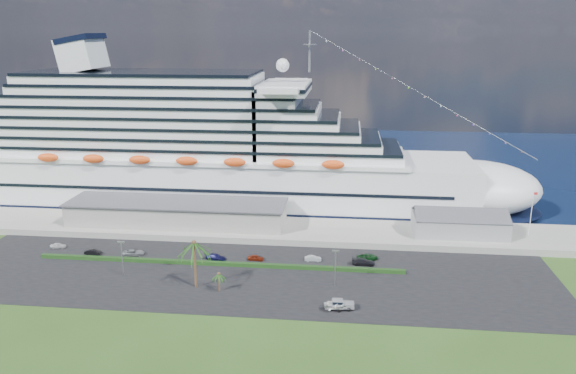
# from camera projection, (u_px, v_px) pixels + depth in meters

# --- Properties ---
(ground) EXTENTS (420.00, 420.00, 0.00)m
(ground) POSITION_uv_depth(u_px,v_px,m) (238.00, 298.00, 117.14)
(ground) COLOR #2B4717
(ground) RESTS_ON ground
(asphalt_lot) EXTENTS (140.00, 38.00, 0.12)m
(asphalt_lot) POSITION_uv_depth(u_px,v_px,m) (247.00, 276.00, 127.66)
(asphalt_lot) COLOR black
(asphalt_lot) RESTS_ON ground
(wharf) EXTENTS (240.00, 20.00, 1.80)m
(wharf) POSITION_uv_depth(u_px,v_px,m) (266.00, 229.00, 155.20)
(wharf) COLOR gray
(wharf) RESTS_ON ground
(water) EXTENTS (420.00, 160.00, 0.02)m
(water) POSITION_uv_depth(u_px,v_px,m) (296.00, 160.00, 241.62)
(water) COLOR black
(water) RESTS_ON ground
(cruise_ship) EXTENTS (191.00, 38.00, 54.00)m
(cruise_ship) POSITION_uv_depth(u_px,v_px,m) (209.00, 153.00, 176.18)
(cruise_ship) COLOR silver
(cruise_ship) RESTS_ON ground
(terminal_building) EXTENTS (61.00, 15.00, 6.30)m
(terminal_building) POSITION_uv_depth(u_px,v_px,m) (177.00, 212.00, 156.70)
(terminal_building) COLOR gray
(terminal_building) RESTS_ON wharf
(port_shed) EXTENTS (24.00, 12.31, 7.37)m
(port_shed) POSITION_uv_depth(u_px,v_px,m) (459.00, 224.00, 148.85)
(port_shed) COLOR gray
(port_shed) RESTS_ON wharf
(flagpole) EXTENTS (1.08, 0.16, 12.00)m
(flagpole) POSITION_uv_depth(u_px,v_px,m) (531.00, 212.00, 145.93)
(flagpole) COLOR silver
(flagpole) RESTS_ON wharf
(hedge) EXTENTS (88.00, 1.10, 0.90)m
(hedge) POSITION_uv_depth(u_px,v_px,m) (218.00, 263.00, 133.14)
(hedge) COLOR black
(hedge) RESTS_ON asphalt_lot
(lamp_post_left) EXTENTS (1.60, 0.35, 8.27)m
(lamp_post_left) POSITION_uv_depth(u_px,v_px,m) (122.00, 254.00, 126.28)
(lamp_post_left) COLOR gray
(lamp_post_left) RESTS_ON asphalt_lot
(lamp_post_right) EXTENTS (1.60, 0.35, 8.27)m
(lamp_post_right) POSITION_uv_depth(u_px,v_px,m) (335.00, 263.00, 121.29)
(lamp_post_right) COLOR gray
(lamp_post_right) RESTS_ON asphalt_lot
(palm_tall) EXTENTS (8.82, 8.82, 11.13)m
(palm_tall) POSITION_uv_depth(u_px,v_px,m) (194.00, 248.00, 119.54)
(palm_tall) COLOR #47301E
(palm_tall) RESTS_ON ground
(palm_short) EXTENTS (3.53, 3.53, 4.56)m
(palm_short) POSITION_uv_depth(u_px,v_px,m) (219.00, 276.00, 119.02)
(palm_short) COLOR #47301E
(palm_short) RESTS_ON ground
(parked_car_0) EXTENTS (4.04, 2.05, 1.32)m
(parked_car_0) POSITION_uv_depth(u_px,v_px,m) (58.00, 246.00, 143.61)
(parked_car_0) COLOR silver
(parked_car_0) RESTS_ON asphalt_lot
(parked_car_1) EXTENTS (4.14, 1.45, 1.36)m
(parked_car_1) POSITION_uv_depth(u_px,v_px,m) (93.00, 252.00, 139.45)
(parked_car_1) COLOR black
(parked_car_1) RESTS_ON asphalt_lot
(parked_car_2) EXTENTS (5.58, 3.67, 1.43)m
(parked_car_2) POSITION_uv_depth(u_px,v_px,m) (134.00, 253.00, 138.98)
(parked_car_2) COLOR gray
(parked_car_2) RESTS_ON asphalt_lot
(parked_car_3) EXTENTS (5.32, 3.02, 1.45)m
(parked_car_3) POSITION_uv_depth(u_px,v_px,m) (216.00, 257.00, 136.20)
(parked_car_3) COLOR #12123F
(parked_car_3) RESTS_ON asphalt_lot
(parked_car_4) EXTENTS (4.01, 1.74, 1.35)m
(parked_car_4) POSITION_uv_depth(u_px,v_px,m) (256.00, 258.00, 135.98)
(parked_car_4) COLOR maroon
(parked_car_4) RESTS_ON asphalt_lot
(parked_car_5) EXTENTS (4.10, 1.66, 1.32)m
(parked_car_5) POSITION_uv_depth(u_px,v_px,m) (313.00, 258.00, 135.52)
(parked_car_5) COLOR silver
(parked_car_5) RESTS_ON asphalt_lot
(parked_car_6) EXTENTS (5.66, 3.94, 1.43)m
(parked_car_6) POSITION_uv_depth(u_px,v_px,m) (368.00, 257.00, 136.25)
(parked_car_6) COLOR #0E3814
(parked_car_6) RESTS_ON asphalt_lot
(parked_car_7) EXTENTS (5.47, 2.35, 1.57)m
(parked_car_7) POSITION_uv_depth(u_px,v_px,m) (363.00, 262.00, 133.26)
(parked_car_7) COLOR black
(parked_car_7) RESTS_ON asphalt_lot
(pickup_truck) EXTENTS (5.43, 2.19, 1.89)m
(pickup_truck) POSITION_uv_depth(u_px,v_px,m) (340.00, 304.00, 112.16)
(pickup_truck) COLOR black
(pickup_truck) RESTS_ON asphalt_lot
(boat_trailer) EXTENTS (6.27, 4.51, 1.75)m
(boat_trailer) POSITION_uv_depth(u_px,v_px,m) (337.00, 305.00, 111.59)
(boat_trailer) COLOR gray
(boat_trailer) RESTS_ON asphalt_lot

